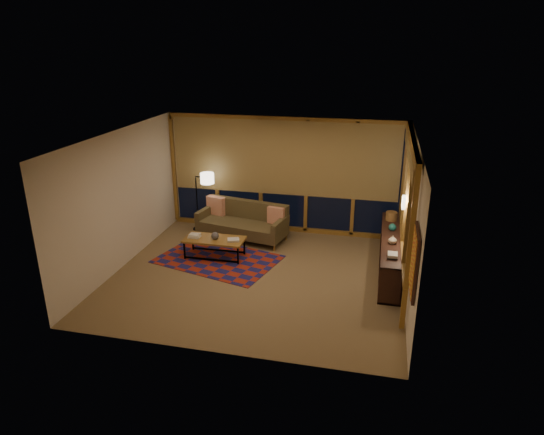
% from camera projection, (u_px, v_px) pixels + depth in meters
% --- Properties ---
extents(floor, '(5.50, 5.00, 0.01)m').
position_uv_depth(floor, '(258.00, 276.00, 9.39)').
color(floor, olive).
rests_on(floor, ground).
extents(ceiling, '(5.50, 5.00, 0.01)m').
position_uv_depth(ceiling, '(256.00, 137.00, 8.45)').
color(ceiling, silver).
rests_on(ceiling, walls).
extents(walls, '(5.51, 5.01, 2.70)m').
position_uv_depth(walls, '(257.00, 210.00, 8.92)').
color(walls, beige).
rests_on(walls, floor).
extents(window_wall_back, '(5.30, 0.16, 2.60)m').
position_uv_depth(window_wall_back, '(283.00, 176.00, 11.14)').
color(window_wall_back, olive).
rests_on(window_wall_back, walls).
extents(window_wall_right, '(0.16, 3.70, 2.60)m').
position_uv_depth(window_wall_right, '(406.00, 210.00, 8.90)').
color(window_wall_right, olive).
rests_on(window_wall_right, walls).
extents(wall_art, '(0.06, 0.74, 0.94)m').
position_uv_depth(wall_art, '(414.00, 262.00, 6.63)').
color(wall_art, red).
rests_on(wall_art, walls).
extents(wall_sconce, '(0.12, 0.18, 0.22)m').
position_uv_depth(wall_sconce, '(404.00, 202.00, 8.71)').
color(wall_sconce, '#FFEDCE').
rests_on(wall_sconce, walls).
extents(sofa, '(2.12, 1.18, 0.82)m').
position_uv_depth(sofa, '(242.00, 222.00, 10.98)').
color(sofa, '#4B4221').
rests_on(sofa, floor).
extents(pillow_left, '(0.48, 0.27, 0.45)m').
position_uv_depth(pillow_left, '(216.00, 205.00, 11.37)').
color(pillow_left, '#D44217').
rests_on(pillow_left, sofa).
extents(pillow_right, '(0.40, 0.20, 0.38)m').
position_uv_depth(pillow_right, '(276.00, 216.00, 10.77)').
color(pillow_right, '#D44217').
rests_on(pillow_right, sofa).
extents(area_rug, '(2.71, 2.14, 0.01)m').
position_uv_depth(area_rug, '(218.00, 259.00, 10.07)').
color(area_rug, maroon).
rests_on(area_rug, floor).
extents(coffee_table, '(1.26, 0.59, 0.42)m').
position_uv_depth(coffee_table, '(215.00, 248.00, 10.12)').
color(coffee_table, olive).
rests_on(coffee_table, floor).
extents(book_stack_a, '(0.26, 0.21, 0.08)m').
position_uv_depth(book_stack_a, '(194.00, 236.00, 10.09)').
color(book_stack_a, silver).
rests_on(book_stack_a, coffee_table).
extents(book_stack_b, '(0.30, 0.27, 0.05)m').
position_uv_depth(book_stack_b, '(233.00, 240.00, 9.92)').
color(book_stack_b, silver).
rests_on(book_stack_b, coffee_table).
extents(ceramic_pot, '(0.18, 0.18, 0.16)m').
position_uv_depth(ceramic_pot, '(215.00, 236.00, 9.98)').
color(ceramic_pot, black).
rests_on(ceramic_pot, coffee_table).
extents(floor_lamp, '(0.55, 0.43, 1.44)m').
position_uv_depth(floor_lamp, '(197.00, 201.00, 11.43)').
color(floor_lamp, black).
rests_on(floor_lamp, floor).
extents(bookshelf, '(0.40, 2.83, 0.71)m').
position_uv_depth(bookshelf, '(391.00, 253.00, 9.51)').
color(bookshelf, '#341B16').
rests_on(bookshelf, floor).
extents(basket, '(0.24, 0.24, 0.18)m').
position_uv_depth(basket, '(391.00, 216.00, 10.21)').
color(basket, '#97592E').
rests_on(basket, bookshelf).
extents(teal_bowl, '(0.16, 0.16, 0.15)m').
position_uv_depth(teal_bowl, '(392.00, 227.00, 9.65)').
color(teal_bowl, '#1B645A').
rests_on(teal_bowl, bookshelf).
extents(vase, '(0.19, 0.19, 0.17)m').
position_uv_depth(vase, '(393.00, 240.00, 9.04)').
color(vase, '#C5B493').
rests_on(vase, bookshelf).
extents(shelf_book_stack, '(0.22, 0.28, 0.07)m').
position_uv_depth(shelf_book_stack, '(393.00, 255.00, 8.50)').
color(shelf_book_stack, silver).
rests_on(shelf_book_stack, bookshelf).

